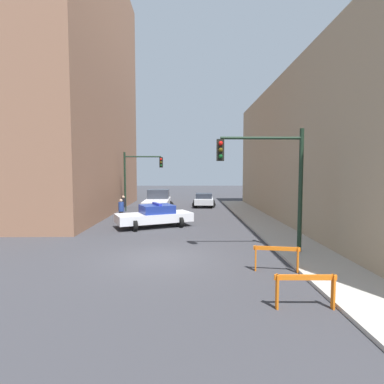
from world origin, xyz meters
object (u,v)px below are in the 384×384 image
at_px(traffic_light_far, 137,173).
at_px(pedestrian_crossing, 121,211).
at_px(barrier_mid, 277,254).
at_px(parked_car_near, 204,200).
at_px(white_truck, 158,201).
at_px(pedestrian_corner, 123,206).
at_px(barrier_front, 305,286).
at_px(police_car, 155,216).
at_px(traffic_light_near, 273,171).

xyz_separation_m(traffic_light_far, pedestrian_crossing, (-0.09, -6.16, -2.54)).
xyz_separation_m(pedestrian_crossing, barrier_mid, (7.66, -9.91, -0.24)).
height_order(parked_car_near, pedestrian_crossing, pedestrian_crossing).
xyz_separation_m(white_truck, pedestrian_corner, (-2.30, -3.12, -0.04)).
distance_m(pedestrian_crossing, barrier_mid, 12.52).
height_order(parked_car_near, barrier_front, parked_car_near).
bearing_deg(barrier_front, traffic_light_far, 111.53).
distance_m(white_truck, parked_car_near, 5.81).
relative_size(police_car, barrier_mid, 3.18).
bearing_deg(barrier_front, traffic_light_near, 83.61).
height_order(traffic_light_near, traffic_light_far, traffic_light_near).
distance_m(police_car, pedestrian_corner, 4.94).
xyz_separation_m(police_car, white_truck, (-0.55, 7.15, 0.18)).
bearing_deg(white_truck, police_car, -85.42).
height_order(traffic_light_near, barrier_mid, traffic_light_near).
bearing_deg(pedestrian_corner, traffic_light_far, 18.50).
height_order(white_truck, barrier_front, white_truck).
relative_size(pedestrian_crossing, barrier_front, 1.04).
bearing_deg(white_truck, pedestrian_crossing, -107.91).
xyz_separation_m(traffic_light_near, traffic_light_far, (-8.03, 13.85, -0.13)).
relative_size(pedestrian_crossing, pedestrian_corner, 1.00).
bearing_deg(traffic_light_near, white_truck, 114.80).
height_order(parked_car_near, pedestrian_corner, pedestrian_corner).
relative_size(white_truck, pedestrian_corner, 3.26).
xyz_separation_m(police_car, pedestrian_crossing, (-2.44, 1.37, 0.14)).
bearing_deg(traffic_light_far, traffic_light_near, -59.90).
bearing_deg(parked_car_near, pedestrian_crossing, -118.89).
xyz_separation_m(white_truck, barrier_front, (5.66, -18.55, -0.29)).
relative_size(traffic_light_near, pedestrian_corner, 3.13).
relative_size(traffic_light_near, police_car, 1.03).
bearing_deg(traffic_light_far, barrier_mid, -64.77).
xyz_separation_m(police_car, pedestrian_corner, (-2.85, 4.03, 0.14)).
bearing_deg(pedestrian_crossing, barrier_mid, 152.79).
xyz_separation_m(traffic_light_near, barrier_mid, (-0.46, -2.21, -2.91)).
relative_size(police_car, white_truck, 0.93).
bearing_deg(pedestrian_crossing, white_truck, -82.99).
bearing_deg(pedestrian_crossing, parked_car_near, -97.15).
height_order(barrier_front, barrier_mid, same).
xyz_separation_m(traffic_light_far, parked_car_near, (6.06, 3.58, -2.72)).
height_order(traffic_light_far, pedestrian_crossing, traffic_light_far).
xyz_separation_m(pedestrian_corner, barrier_mid, (8.07, -12.57, -0.24)).
height_order(traffic_light_far, white_truck, traffic_light_far).
bearing_deg(barrier_mid, pedestrian_corner, 122.70).
bearing_deg(traffic_light_far, white_truck, -11.70).
bearing_deg(barrier_front, pedestrian_corner, 117.30).
relative_size(police_car, barrier_front, 3.15).
bearing_deg(pedestrian_crossing, barrier_front, 145.70).
distance_m(police_car, barrier_mid, 10.01).
relative_size(white_truck, parked_car_near, 1.23).
distance_m(traffic_light_near, pedestrian_crossing, 11.50).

